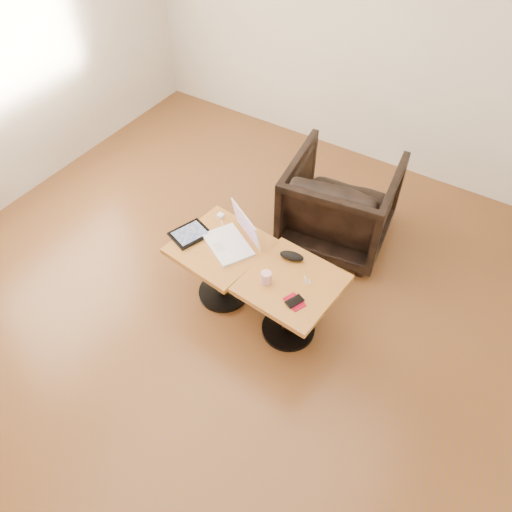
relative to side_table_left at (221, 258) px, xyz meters
The scene contains 11 objects.
room_shell 1.01m from the side_table_left, 46.35° to the right, with size 4.52×4.52×2.71m.
side_table_left is the anchor object (origin of this frame).
side_table_right 0.54m from the side_table_left, ahead, with size 0.59×0.59×0.49m.
laptop 0.19m from the side_table_left, 41.58° to the left, with size 0.41×0.39×0.23m.
tablet 0.26m from the side_table_left, behind, with size 0.26×0.29×0.02m.
charging_adapter 0.30m from the side_table_left, 124.90° to the left, with size 0.04×0.04×0.02m, color white.
glasses_case 0.49m from the side_table_left, 17.34° to the left, with size 0.16×0.07×0.05m, color black.
striped_cup 0.46m from the side_table_left, 14.84° to the right, with size 0.06×0.06×0.08m, color pink.
earbuds_tangle 0.63m from the side_table_left, ahead, with size 0.07×0.04×0.01m.
phone_on_sleeve 0.66m from the side_table_left, 13.41° to the right, with size 0.14×0.12×0.01m.
armchair 1.03m from the side_table_left, 66.32° to the left, with size 0.75×0.77×0.70m, color black.
Camera 1 is at (1.22, -1.58, 2.77)m, focal length 35.00 mm.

